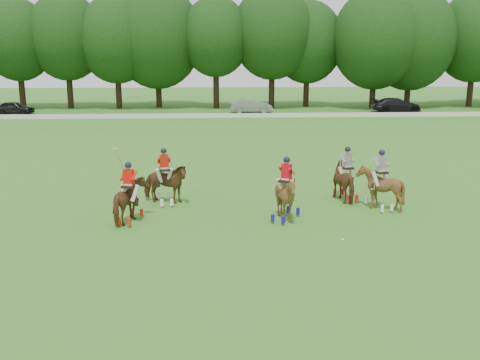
{
  "coord_description": "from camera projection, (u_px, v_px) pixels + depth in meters",
  "views": [
    {
      "loc": [
        -0.67,
        -16.39,
        6.24
      ],
      "look_at": [
        0.44,
        4.2,
        1.4
      ],
      "focal_mm": 40.0,
      "sensor_mm": 36.0,
      "label": 1
    }
  ],
  "objects": [
    {
      "name": "ground",
      "position": [
        234.0,
        251.0,
        17.39
      ],
      "size": [
        180.0,
        180.0,
        0.0
      ],
      "primitive_type": "plane",
      "color": "#2A6F1F",
      "rests_on": "ground"
    },
    {
      "name": "tree_line",
      "position": [
        218.0,
        37.0,
        62.23
      ],
      "size": [
        117.98,
        14.32,
        14.75
      ],
      "color": "black",
      "rests_on": "ground"
    },
    {
      "name": "boundary_rail",
      "position": [
        218.0,
        115.0,
        54.28
      ],
      "size": [
        120.0,
        0.1,
        0.44
      ],
      "primitive_type": "cube",
      "color": "white",
      "rests_on": "ground"
    },
    {
      "name": "car_left",
      "position": [
        15.0,
        108.0,
        57.4
      ],
      "size": [
        4.18,
        1.98,
        1.38
      ],
      "primitive_type": "imported",
      "rotation": [
        0.0,
        0.0,
        1.48
      ],
      "color": "black",
      "rests_on": "ground"
    },
    {
      "name": "car_mid",
      "position": [
        251.0,
        106.0,
        58.73
      ],
      "size": [
        4.6,
        1.72,
        1.5
      ],
      "primitive_type": "imported",
      "rotation": [
        0.0,
        0.0,
        1.6
      ],
      "color": "gray",
      "rests_on": "ground"
    },
    {
      "name": "car_right",
      "position": [
        396.0,
        105.0,
        59.58
      ],
      "size": [
        5.43,
        2.29,
        1.57
      ],
      "primitive_type": "imported",
      "rotation": [
        0.0,
        0.0,
        1.55
      ],
      "color": "black",
      "rests_on": "ground"
    },
    {
      "name": "polo_red_a",
      "position": [
        130.0,
        201.0,
        20.22
      ],
      "size": [
        1.37,
        2.11,
        2.89
      ],
      "color": "#4F2D15",
      "rests_on": "ground"
    },
    {
      "name": "polo_red_b",
      "position": [
        165.0,
        184.0,
        22.78
      ],
      "size": [
        1.96,
        1.76,
        2.42
      ],
      "color": "#4F2D15",
      "rests_on": "ground"
    },
    {
      "name": "polo_red_c",
      "position": [
        286.0,
        197.0,
        20.48
      ],
      "size": [
        2.13,
        2.18,
        2.49
      ],
      "color": "#4F2D15",
      "rests_on": "ground"
    },
    {
      "name": "polo_stripe_a",
      "position": [
        346.0,
        181.0,
        23.34
      ],
      "size": [
        1.4,
        2.16,
        2.38
      ],
      "color": "#4F2D15",
      "rests_on": "ground"
    },
    {
      "name": "polo_stripe_b",
      "position": [
        380.0,
        187.0,
        21.99
      ],
      "size": [
        1.78,
        1.92,
        2.49
      ],
      "color": "#4F2D15",
      "rests_on": "ground"
    },
    {
      "name": "polo_ball",
      "position": [
        343.0,
        239.0,
        18.38
      ],
      "size": [
        0.09,
        0.09,
        0.09
      ],
      "primitive_type": "sphere",
      "color": "white",
      "rests_on": "ground"
    }
  ]
}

